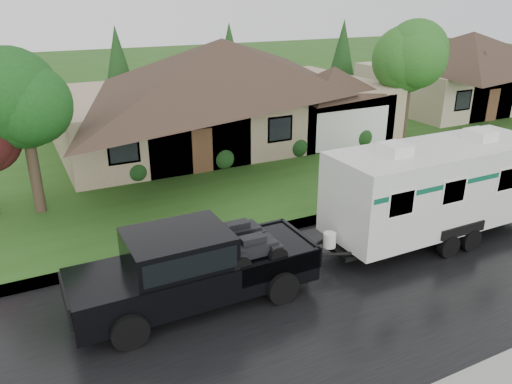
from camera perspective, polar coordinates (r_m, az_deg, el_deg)
ground at (r=17.01m, az=9.13°, el=-6.65°), size 140.00×140.00×0.00m
road at (r=15.66m, az=13.43°, el=-9.65°), size 140.00×8.00×0.01m
curb at (r=18.62m, az=5.14°, el=-3.55°), size 140.00×0.50×0.15m
lawn at (r=29.52m, az=-8.03°, el=5.95°), size 140.00×26.00×0.15m
house_main at (r=28.52m, az=-3.15°, el=12.82°), size 19.44×10.80×6.90m
house_neighbor at (r=41.17m, az=23.64°, el=13.47°), size 15.12×9.72×6.45m
tree_left_green at (r=19.93m, az=-25.12°, el=9.20°), size 3.67×3.67×6.08m
tree_right_green at (r=29.80m, az=17.26°, el=14.37°), size 3.92×3.92×6.49m
shrub_row at (r=25.06m, az=0.60°, el=4.68°), size 13.60×1.00×1.00m
pickup_truck at (r=13.72m, az=-7.49°, el=-8.27°), size 6.66×2.53×2.22m
travel_trailer at (r=17.95m, az=19.87°, el=0.70°), size 8.22×2.89×3.69m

